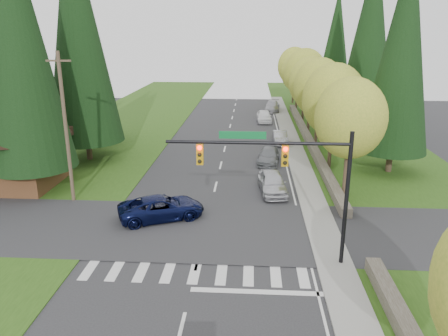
# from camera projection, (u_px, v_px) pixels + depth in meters

# --- Properties ---
(ground) EXTENTS (120.00, 120.00, 0.00)m
(ground) POSITION_uv_depth(u_px,v_px,m) (185.00, 314.00, 18.01)
(ground) COLOR #28282B
(ground) RESTS_ON ground
(grass_east) EXTENTS (14.00, 110.00, 0.06)m
(grass_east) POSITION_uv_depth(u_px,v_px,m) (376.00, 171.00, 36.25)
(grass_east) COLOR #294D14
(grass_east) RESTS_ON ground
(grass_west) EXTENTS (14.00, 110.00, 0.06)m
(grass_west) POSITION_uv_depth(u_px,v_px,m) (71.00, 165.00, 37.83)
(grass_west) COLOR #294D14
(grass_west) RESTS_ON ground
(cross_street) EXTENTS (120.00, 8.00, 0.10)m
(cross_street) POSITION_uv_depth(u_px,v_px,m) (205.00, 230.00, 25.63)
(cross_street) COLOR #28282B
(cross_street) RESTS_ON ground
(sidewalk_east) EXTENTS (1.80, 80.00, 0.13)m
(sidewalk_east) POSITION_uv_depth(u_px,v_px,m) (299.00, 163.00, 38.52)
(sidewalk_east) COLOR gray
(sidewalk_east) RESTS_ON ground
(curb_east) EXTENTS (0.20, 80.00, 0.13)m
(curb_east) POSITION_uv_depth(u_px,v_px,m) (290.00, 162.00, 38.57)
(curb_east) COLOR gray
(curb_east) RESTS_ON ground
(stone_wall_north) EXTENTS (0.70, 40.00, 0.70)m
(stone_wall_north) POSITION_uv_depth(u_px,v_px,m) (308.00, 139.00, 45.94)
(stone_wall_north) COLOR #4C4438
(stone_wall_north) RESTS_ON ground
(traffic_signal) EXTENTS (8.70, 0.37, 6.80)m
(traffic_signal) POSITION_uv_depth(u_px,v_px,m) (288.00, 168.00, 20.53)
(traffic_signal) COLOR black
(traffic_signal) RESTS_ON ground
(brown_building) EXTENTS (8.40, 8.40, 5.40)m
(brown_building) POSITION_uv_depth(u_px,v_px,m) (13.00, 145.00, 32.26)
(brown_building) COLOR #4C2D19
(brown_building) RESTS_ON ground
(utility_pole) EXTENTS (1.60, 0.24, 10.00)m
(utility_pole) POSITION_uv_depth(u_px,v_px,m) (66.00, 128.00, 28.47)
(utility_pole) COLOR #473828
(utility_pole) RESTS_ON ground
(decid_tree_0) EXTENTS (4.80, 4.80, 8.37)m
(decid_tree_0) POSITION_uv_depth(u_px,v_px,m) (350.00, 118.00, 29.10)
(decid_tree_0) COLOR #38281C
(decid_tree_0) RESTS_ON ground
(decid_tree_1) EXTENTS (5.20, 5.20, 8.80)m
(decid_tree_1) POSITION_uv_depth(u_px,v_px,m) (334.00, 100.00, 35.70)
(decid_tree_1) COLOR #38281C
(decid_tree_1) RESTS_ON ground
(decid_tree_2) EXTENTS (5.00, 5.00, 8.82)m
(decid_tree_2) POSITION_uv_depth(u_px,v_px,m) (319.00, 88.00, 42.34)
(decid_tree_2) COLOR #38281C
(decid_tree_2) RESTS_ON ground
(decid_tree_3) EXTENTS (5.00, 5.00, 8.55)m
(decid_tree_3) POSITION_uv_depth(u_px,v_px,m) (311.00, 82.00, 49.07)
(decid_tree_3) COLOR #38281C
(decid_tree_3) RESTS_ON ground
(decid_tree_4) EXTENTS (5.40, 5.40, 9.18)m
(decid_tree_4) POSITION_uv_depth(u_px,v_px,m) (305.00, 73.00, 55.61)
(decid_tree_4) COLOR #38281C
(decid_tree_4) RESTS_ON ground
(decid_tree_5) EXTENTS (4.80, 4.80, 8.30)m
(decid_tree_5) POSITION_uv_depth(u_px,v_px,m) (298.00, 72.00, 62.45)
(decid_tree_5) COLOR #38281C
(decid_tree_5) RESTS_ON ground
(decid_tree_6) EXTENTS (5.20, 5.20, 8.86)m
(decid_tree_6) POSITION_uv_depth(u_px,v_px,m) (294.00, 66.00, 69.01)
(decid_tree_6) COLOR #38281C
(decid_tree_6) RESTS_ON ground
(conifer_w_a) EXTENTS (6.12, 6.12, 19.80)m
(conifer_w_a) POSITION_uv_depth(u_px,v_px,m) (17.00, 37.00, 28.89)
(conifer_w_a) COLOR #38281C
(conifer_w_a) RESTS_ON ground
(conifer_w_b) EXTENTS (5.44, 5.44, 17.80)m
(conifer_w_b) POSITION_uv_depth(u_px,v_px,m) (8.00, 50.00, 33.18)
(conifer_w_b) COLOR #38281C
(conifer_w_b) RESTS_ON ground
(conifer_w_c) EXTENTS (6.46, 6.46, 20.80)m
(conifer_w_c) POSITION_uv_depth(u_px,v_px,m) (78.00, 29.00, 36.30)
(conifer_w_c) COLOR #38281C
(conifer_w_c) RESTS_ON ground
(conifer_w_e) EXTENTS (5.78, 5.78, 18.80)m
(conifer_w_e) POSITION_uv_depth(u_px,v_px,m) (82.00, 40.00, 42.43)
(conifer_w_e) COLOR #38281C
(conifer_w_e) RESTS_ON ground
(conifer_e_a) EXTENTS (5.44, 5.44, 17.80)m
(conifer_e_a) POSITION_uv_depth(u_px,v_px,m) (402.00, 50.00, 33.26)
(conifer_e_a) COLOR #38281C
(conifer_e_a) RESTS_ON ground
(conifer_e_b) EXTENTS (6.12, 6.12, 19.80)m
(conifer_e_b) POSITION_uv_depth(u_px,v_px,m) (370.00, 35.00, 46.23)
(conifer_e_b) COLOR #38281C
(conifer_e_b) RESTS_ON ground
(conifer_e_c) EXTENTS (5.10, 5.10, 16.80)m
(conifer_e_c) POSITION_uv_depth(u_px,v_px,m) (336.00, 45.00, 60.07)
(conifer_e_c) COLOR #38281C
(conifer_e_c) RESTS_ON ground
(suv_navy) EXTENTS (5.79, 4.31, 1.46)m
(suv_navy) POSITION_uv_depth(u_px,v_px,m) (161.00, 208.00, 26.96)
(suv_navy) COLOR #0B1138
(suv_navy) RESTS_ON ground
(parked_car_a) EXTENTS (2.26, 4.69, 1.54)m
(parked_car_a) POSITION_uv_depth(u_px,v_px,m) (273.00, 183.00, 31.31)
(parked_car_a) COLOR silver
(parked_car_a) RESTS_ON ground
(parked_car_b) EXTENTS (2.31, 4.55, 1.26)m
(parked_car_b) POSITION_uv_depth(u_px,v_px,m) (269.00, 156.00, 38.51)
(parked_car_b) COLOR slate
(parked_car_b) RESTS_ON ground
(parked_car_c) EXTENTS (1.49, 3.97, 1.29)m
(parked_car_c) POSITION_uv_depth(u_px,v_px,m) (280.00, 138.00, 45.09)
(parked_car_c) COLOR #A4A4A9
(parked_car_c) RESTS_ON ground
(parked_car_d) EXTENTS (1.98, 4.54, 1.52)m
(parked_car_d) POSITION_uv_depth(u_px,v_px,m) (264.00, 116.00, 55.81)
(parked_car_d) COLOR white
(parked_car_d) RESTS_ON ground
(parked_car_e) EXTENTS (2.42, 5.15, 1.45)m
(parked_car_e) POSITION_uv_depth(u_px,v_px,m) (272.00, 106.00, 63.23)
(parked_car_e) COLOR #9F9FA3
(parked_car_e) RESTS_ON ground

